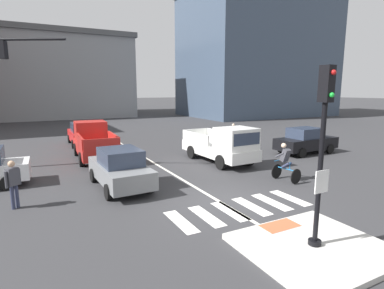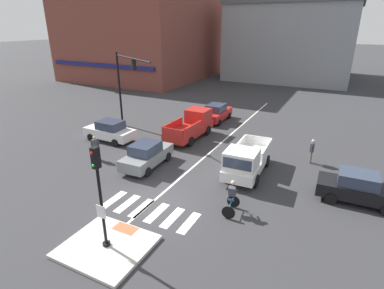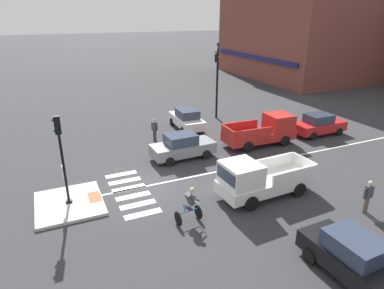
{
  "view_description": "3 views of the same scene",
  "coord_description": "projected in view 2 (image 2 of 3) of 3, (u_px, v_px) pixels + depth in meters",
  "views": [
    {
      "loc": [
        -6.02,
        -8.64,
        3.98
      ],
      "look_at": [
        0.3,
        3.5,
        1.54
      ],
      "focal_mm": 28.54,
      "sensor_mm": 36.0,
      "label": 1
    },
    {
      "loc": [
        7.86,
        -11.34,
        8.74
      ],
      "look_at": [
        -0.57,
        5.17,
        1.39
      ],
      "focal_mm": 28.71,
      "sensor_mm": 36.0,
      "label": 2
    },
    {
      "loc": [
        15.52,
        -4.09,
        8.83
      ],
      "look_at": [
        -0.86,
        3.24,
        1.76
      ],
      "focal_mm": 31.44,
      "sensor_mm": 36.0,
      "label": 3
    }
  ],
  "objects": [
    {
      "name": "building_corner_left",
      "position": [
        294.0,
        40.0,
        51.52
      ],
      "size": [
        19.38,
        19.14,
        12.1
      ],
      "color": "gray",
      "rests_on": "ground"
    },
    {
      "name": "crosswalk_stripe_c",
      "position": [
        142.0,
        208.0,
        15.56
      ],
      "size": [
        0.44,
        1.8,
        0.01
      ],
      "primitive_type": "cube",
      "color": "silver",
      "rests_on": "ground"
    },
    {
      "name": "signal_pole",
      "position": [
        99.0,
        189.0,
        11.78
      ],
      "size": [
        0.44,
        0.38,
        4.39
      ],
      "color": "black",
      "rests_on": "traffic_island"
    },
    {
      "name": "crosswalk_stripe_f",
      "position": [
        189.0,
        223.0,
        14.41
      ],
      "size": [
        0.44,
        1.8,
        0.01
      ],
      "primitive_type": "cube",
      "color": "silver",
      "rests_on": "ground"
    },
    {
      "name": "building_corner_right",
      "position": [
        144.0,
        35.0,
        51.66
      ],
      "size": [
        21.01,
        22.12,
        13.8
      ],
      "color": "brown",
      "rests_on": "ground"
    },
    {
      "name": "car_white_cross_left",
      "position": [
        110.0,
        131.0,
        24.23
      ],
      "size": [
        4.15,
        1.94,
        1.64
      ],
      "color": "white",
      "rests_on": "ground"
    },
    {
      "name": "traffic_island",
      "position": [
        107.0,
        246.0,
        12.79
      ],
      "size": [
        3.48,
        3.14,
        0.15
      ],
      "primitive_type": "cube",
      "color": "beige",
      "rests_on": "ground"
    },
    {
      "name": "crosswalk_stripe_b",
      "position": [
        127.0,
        204.0,
        15.94
      ],
      "size": [
        0.44,
        1.8,
        0.01
      ],
      "primitive_type": "cube",
      "color": "silver",
      "rests_on": "ground"
    },
    {
      "name": "pedestrian_waiting_far_side",
      "position": [
        312.0,
        149.0,
        20.25
      ],
      "size": [
        0.23,
        0.55,
        1.67
      ],
      "color": "#6B6051",
      "rests_on": "ground"
    },
    {
      "name": "crosswalk_stripe_a",
      "position": [
        114.0,
        199.0,
        16.32
      ],
      "size": [
        0.44,
        1.8,
        0.01
      ],
      "primitive_type": "cube",
      "color": "silver",
      "rests_on": "ground"
    },
    {
      "name": "traffic_light_mast",
      "position": [
        125.0,
        79.0,
        25.59
      ],
      "size": [
        5.72,
        3.34,
        6.47
      ],
      "color": "black",
      "rests_on": "ground"
    },
    {
      "name": "pedestrian_at_curb_left",
      "position": [
        95.0,
        146.0,
        20.84
      ],
      "size": [
        0.46,
        0.39,
        1.67
      ],
      "color": "#2D334C",
      "rests_on": "ground"
    },
    {
      "name": "ground_plane",
      "position": [
        156.0,
        204.0,
        15.93
      ],
      "size": [
        300.0,
        300.0,
        0.0
      ],
      "primitive_type": "plane",
      "color": "#333335"
    },
    {
      "name": "cyclist",
      "position": [
        232.0,
        197.0,
        14.94
      ],
      "size": [
        0.79,
        1.16,
        1.68
      ],
      "color": "black",
      "rests_on": "ground"
    },
    {
      "name": "car_red_westbound_distant",
      "position": [
        216.0,
        113.0,
        29.14
      ],
      "size": [
        1.86,
        4.11,
        1.64
      ],
      "color": "red",
      "rests_on": "ground"
    },
    {
      "name": "crosswalk_stripe_e",
      "position": [
        172.0,
        218.0,
        14.79
      ],
      "size": [
        0.44,
        1.8,
        0.01
      ],
      "primitive_type": "cube",
      "color": "silver",
      "rests_on": "ground"
    },
    {
      "name": "pickup_truck_red_westbound_far",
      "position": [
        192.0,
        125.0,
        24.99
      ],
      "size": [
        2.18,
        5.16,
        2.08
      ],
      "color": "red",
      "rests_on": "ground"
    },
    {
      "name": "car_black_cross_right",
      "position": [
        359.0,
        188.0,
        15.85
      ],
      "size": [
        4.14,
        1.93,
        1.64
      ],
      "color": "black",
      "rests_on": "ground"
    },
    {
      "name": "pickup_truck_white_eastbound_mid",
      "position": [
        246.0,
        161.0,
        18.54
      ],
      "size": [
        2.21,
        5.17,
        2.08
      ],
      "color": "white",
      "rests_on": "ground"
    },
    {
      "name": "tactile_pad_front",
      "position": [
        125.0,
        228.0,
        13.77
      ],
      "size": [
        1.1,
        0.6,
        0.01
      ],
      "primitive_type": "cube",
      "color": "#DB5B38",
      "rests_on": "traffic_island"
    },
    {
      "name": "crosswalk_stripe_d",
      "position": [
        157.0,
        213.0,
        15.17
      ],
      "size": [
        0.44,
        1.8,
        0.01
      ],
      "primitive_type": "cube",
      "color": "silver",
      "rests_on": "ground"
    },
    {
      "name": "lane_centre_line",
      "position": [
        223.0,
        141.0,
        24.33
      ],
      "size": [
        0.14,
        28.0,
        0.01
      ],
      "primitive_type": "cube",
      "color": "silver",
      "rests_on": "ground"
    },
    {
      "name": "car_grey_westbound_near",
      "position": [
        147.0,
        155.0,
        19.83
      ],
      "size": [
        1.96,
        4.16,
        1.64
      ],
      "color": "slate",
      "rests_on": "ground"
    }
  ]
}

